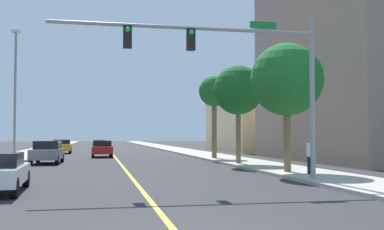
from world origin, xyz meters
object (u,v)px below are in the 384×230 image
car_red (102,148)px  pedestrian (311,156)px  car_gray (47,152)px  street_lamp (15,89)px  palm_near (287,80)px  palm_far (214,93)px  car_green (99,145)px  car_yellow (62,146)px  palm_mid (238,91)px  traffic_signal_mast (236,61)px

car_red → pedestrian: 23.53m
car_gray → street_lamp: bearing=-10.9°
palm_near → palm_far: palm_far is taller
street_lamp → car_gray: bearing=-12.6°
car_gray → car_green: size_ratio=1.08×
palm_near → car_gray: palm_near is taller
car_red → car_yellow: bearing=113.4°
palm_near → palm_mid: palm_near is taller
car_gray → palm_mid: bearing=161.5°
palm_near → car_yellow: palm_near is taller
car_green → palm_far: bearing=-71.9°
traffic_signal_mast → car_yellow: bearing=105.1°
palm_mid → car_gray: size_ratio=1.45×
palm_near → pedestrian: (0.42, -1.67, -3.67)m
palm_far → pedestrian: palm_far is taller
palm_near → car_green: size_ratio=1.60×
car_red → pedestrian: (9.13, -21.69, 0.21)m
palm_far → car_red: palm_far is taller
traffic_signal_mast → street_lamp: 19.24m
traffic_signal_mast → palm_near: bearing=46.6°
palm_mid → car_green: bearing=104.6°
traffic_signal_mast → car_gray: bearing=119.1°
palm_mid → palm_near: bearing=-87.2°
traffic_signal_mast → pedestrian: (4.25, 2.38, -3.87)m
palm_near → traffic_signal_mast: bearing=-133.4°
traffic_signal_mast → car_yellow: (-8.91, 33.11, -4.09)m
traffic_signal_mast → palm_far: size_ratio=1.62×
palm_far → pedestrian: size_ratio=3.92×
pedestrian → palm_far: bearing=-59.5°
palm_near → car_red: size_ratio=1.49×
palm_far → car_green: bearing=108.6°
traffic_signal_mast → palm_far: traffic_signal_mast is taller
street_lamp → car_yellow: size_ratio=2.13×
car_yellow → pedestrian: size_ratio=2.56×
car_yellow → palm_far: bearing=128.1°
traffic_signal_mast → pedestrian: bearing=29.3°
car_green → pedestrian: (9.30, -41.48, 0.29)m
car_gray → car_green: car_gray is taller
palm_near → car_yellow: bearing=113.7°
traffic_signal_mast → car_red: traffic_signal_mast is taller
car_red → palm_near: bearing=-67.1°
street_lamp → palm_near: street_lamp is taller
traffic_signal_mast → palm_near: traffic_signal_mast is taller
car_gray → car_red: (3.72, 8.64, -0.04)m
palm_far → car_green: (-8.72, 25.97, -4.56)m
traffic_signal_mast → car_gray: traffic_signal_mast is taller
street_lamp → car_green: size_ratio=2.27×
palm_far → car_gray: palm_far is taller
car_gray → pedestrian: size_ratio=2.61×
palm_near → car_gray: bearing=137.5°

